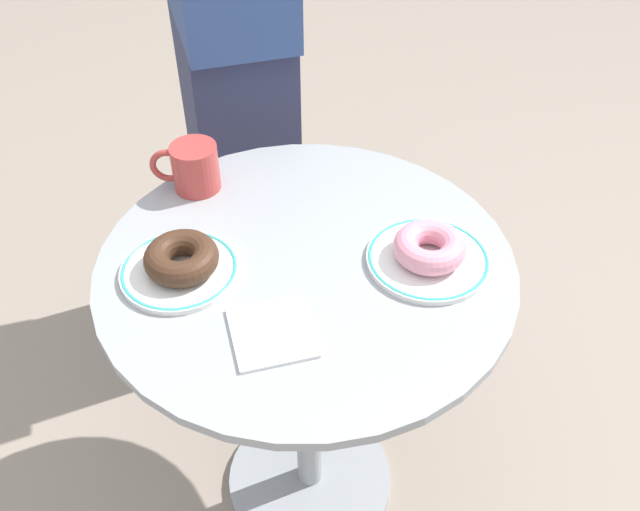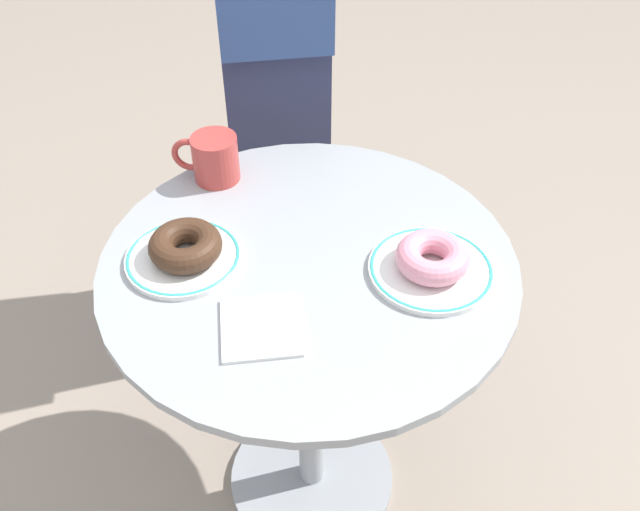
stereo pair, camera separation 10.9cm
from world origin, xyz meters
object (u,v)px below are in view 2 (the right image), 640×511
paper_napkin (261,327)px  coffee_mug (214,158)px  donut_chocolate (185,245)px  person_figure (270,41)px  cafe_table (310,347)px  donut_pink_frosted (432,257)px  plate_right (431,269)px  plate_left (183,257)px

paper_napkin → coffee_mug: bearing=119.5°
donut_chocolate → person_figure: (-0.03, 0.61, 0.07)m
cafe_table → person_figure: bearing=112.2°
donut_pink_frosted → coffee_mug: bearing=159.0°
coffee_mug → paper_napkin: bearing=-60.5°
paper_napkin → coffee_mug: (-0.20, 0.35, 0.04)m
plate_right → coffee_mug: coffee_mug is taller
plate_right → cafe_table: bearing=-175.2°
plate_left → donut_pink_frosted: bearing=9.5°
paper_napkin → coffee_mug: 0.40m
plate_left → donut_pink_frosted: 0.41m
donut_chocolate → person_figure: size_ratio=0.07×
plate_left → coffee_mug: coffee_mug is taller
plate_left → paper_napkin: size_ratio=1.53×
plate_right → donut_pink_frosted: bearing=159.4°
plate_left → person_figure: person_figure is taller
cafe_table → donut_pink_frosted: donut_pink_frosted is taller
cafe_table → donut_pink_frosted: 0.33m
donut_chocolate → person_figure: 0.61m
cafe_table → plate_right: plate_right is taller
cafe_table → person_figure: person_figure is taller
paper_napkin → person_figure: 0.76m
donut_pink_frosted → person_figure: person_figure is taller
coffee_mug → person_figure: size_ratio=0.08×
cafe_table → plate_right: bearing=4.8°
person_figure → paper_napkin: bearing=-74.9°
paper_napkin → person_figure: size_ratio=0.08×
plate_right → donut_chocolate: (-0.40, -0.07, 0.03)m
donut_chocolate → coffee_mug: coffee_mug is taller
donut_pink_frosted → person_figure: bearing=128.4°
donut_pink_frosted → donut_chocolate: bearing=-170.5°
cafe_table → donut_chocolate: size_ratio=5.84×
donut_chocolate → person_figure: bearing=93.1°
plate_left → plate_right: bearing=9.5°
person_figure → donut_chocolate: bearing=-86.9°
plate_right → donut_pink_frosted: size_ratio=1.70×
donut_chocolate → donut_pink_frosted: 0.40m
donut_chocolate → paper_napkin: 0.20m
coffee_mug → person_figure: 0.38m
donut_chocolate → plate_right: bearing=9.5°
paper_napkin → coffee_mug: coffee_mug is taller
plate_right → paper_napkin: size_ratio=1.62×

